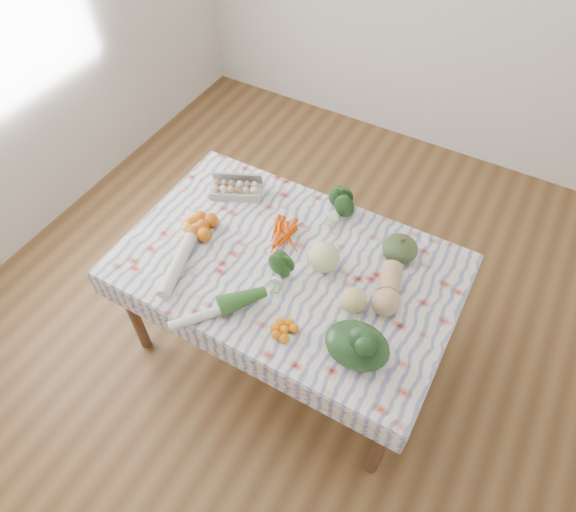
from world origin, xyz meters
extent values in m
plane|color=brown|center=(0.00, 0.00, 0.00)|extent=(4.50, 4.50, 0.00)
cube|color=brown|center=(0.00, 0.00, 0.73)|extent=(1.60, 1.00, 0.04)
cylinder|color=brown|center=(-0.74, -0.44, 0.35)|extent=(0.06, 0.06, 0.71)
cylinder|color=brown|center=(0.74, -0.44, 0.35)|extent=(0.06, 0.06, 0.71)
cylinder|color=brown|center=(-0.74, 0.44, 0.35)|extent=(0.06, 0.06, 0.71)
cylinder|color=brown|center=(0.74, 0.44, 0.35)|extent=(0.06, 0.06, 0.71)
cube|color=white|center=(0.00, 0.00, 0.76)|extent=(1.66, 1.06, 0.01)
cube|color=beige|center=(-0.49, 0.28, 0.80)|extent=(0.30, 0.22, 0.07)
cube|color=#E74300|center=(-0.12, 0.13, 0.78)|extent=(0.26, 0.25, 0.04)
ellipsoid|color=#193814|center=(0.07, 0.41, 0.83)|extent=(0.16, 0.14, 0.13)
ellipsoid|color=#384C26|center=(0.46, 0.31, 0.82)|extent=(0.19, 0.19, 0.12)
sphere|color=beige|center=(0.16, 0.07, 0.84)|extent=(0.19, 0.19, 0.15)
ellipsoid|color=tan|center=(0.50, 0.06, 0.83)|extent=(0.19, 0.30, 0.13)
cube|color=orange|center=(-0.49, -0.03, 0.80)|extent=(0.29, 0.29, 0.08)
ellipsoid|color=#204418|center=(0.01, -0.10, 0.81)|extent=(0.16, 0.16, 0.10)
cube|color=orange|center=(0.18, -0.35, 0.78)|extent=(0.17, 0.17, 0.05)
sphere|color=#C9BD6A|center=(0.39, -0.08, 0.82)|extent=(0.15, 0.15, 0.12)
ellipsoid|color=black|center=(0.50, -0.29, 0.82)|extent=(0.34, 0.31, 0.13)
cylinder|color=beige|center=(-0.46, -0.26, 0.79)|extent=(0.19, 0.46, 0.07)
cylinder|color=silver|center=(-0.14, -0.42, 0.79)|extent=(0.32, 0.38, 0.05)
camera|label=1|loc=(0.77, -1.38, 2.75)|focal=32.00mm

